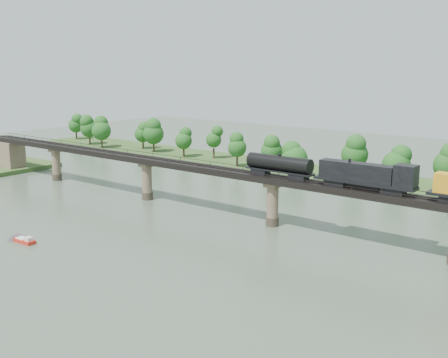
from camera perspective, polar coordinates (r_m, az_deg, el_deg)
The scene contains 7 objects.
ground at distance 105.26m, azimuth -4.16°, elevation -8.45°, with size 400.00×400.00×0.00m, color #3D4C3C.
far_bank at distance 175.04m, azimuth 14.82°, elevation -0.27°, with size 300.00×24.00×1.60m, color #2C481D.
bridge at distance 126.43m, azimuth 4.96°, elevation -2.37°, with size 236.00×30.00×11.50m.
bridge_superstructure at distance 125.02m, azimuth 5.01°, elevation 0.44°, with size 220.00×4.90×0.75m.
far_treeline at distance 172.90m, azimuth 11.88°, elevation 2.44°, with size 289.06×17.54×13.60m.
freight_train at distance 109.31m, azimuth 21.58°, elevation -0.69°, with size 85.20×3.32×5.86m.
motorboat at distance 122.65m, azimuth -19.58°, elevation -5.90°, with size 5.28×2.03×1.46m.
Camera 1 is at (66.53, -72.90, 36.61)m, focal length 45.00 mm.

